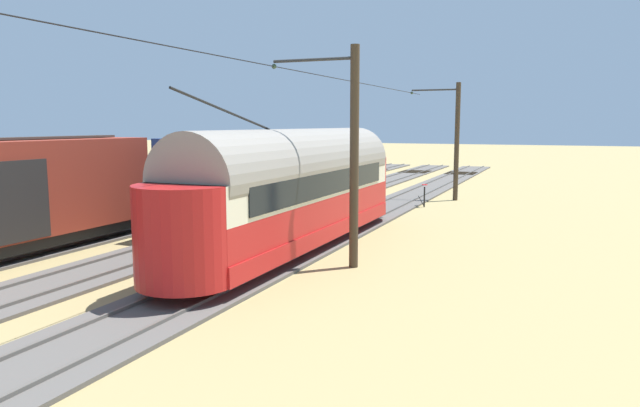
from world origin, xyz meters
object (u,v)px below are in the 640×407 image
vintage_streetcar (296,187)px  switch_stand (424,194)px  catenary_pole_mid_near (352,153)px  coach_adjacent (262,174)px  catenary_pole_foreground (455,139)px

vintage_streetcar → switch_stand: bearing=-97.7°
vintage_streetcar → catenary_pole_mid_near: catenary_pole_mid_near is taller
coach_adjacent → catenary_pole_mid_near: bearing=135.1°
coach_adjacent → switch_stand: bearing=-128.9°
catenary_pole_foreground → catenary_pole_mid_near: size_ratio=1.00×
coach_adjacent → catenary_pole_foreground: (-6.85, -10.89, 1.42)m
catenary_pole_foreground → switch_stand: size_ratio=5.54×
coach_adjacent → switch_stand: coach_adjacent is taller
catenary_pole_mid_near → vintage_streetcar: bearing=-31.1°
catenary_pole_mid_near → switch_stand: bearing=-86.2°
switch_stand → catenary_pole_foreground: bearing=-104.9°
coach_adjacent → switch_stand: size_ratio=9.70×
switch_stand → coach_adjacent: bearing=51.1°
vintage_streetcar → catenary_pole_mid_near: (-2.65, 1.60, 1.34)m
vintage_streetcar → coach_adjacent: (4.20, -5.23, -0.09)m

